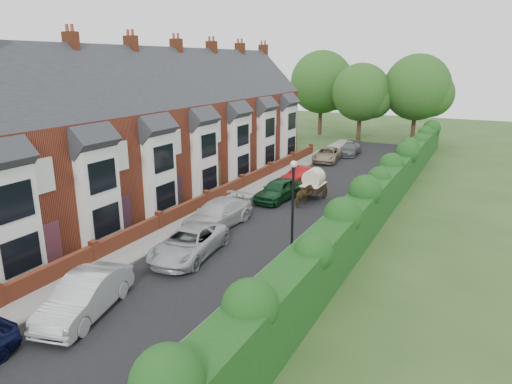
{
  "coord_description": "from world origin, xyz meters",
  "views": [
    {
      "loc": [
        11.06,
        -14.67,
        9.5
      ],
      "look_at": [
        -0.47,
        7.81,
        2.2
      ],
      "focal_mm": 32.0,
      "sensor_mm": 36.0,
      "label": 1
    }
  ],
  "objects_px": {
    "car_white": "(218,214)",
    "horse": "(304,196)",
    "lamppost": "(293,200)",
    "car_green": "(278,190)",
    "car_red": "(301,176)",
    "car_silver_b": "(189,243)",
    "horse_cart": "(314,182)",
    "car_silver_a": "(85,296)",
    "car_grey": "(350,149)",
    "car_beige": "(327,155)"
  },
  "relations": [
    {
      "from": "lamppost",
      "to": "car_green",
      "type": "relative_size",
      "value": 1.15
    },
    {
      "from": "lamppost",
      "to": "car_grey",
      "type": "relative_size",
      "value": 1.17
    },
    {
      "from": "car_grey",
      "to": "horse",
      "type": "bearing_deg",
      "value": -86.33
    },
    {
      "from": "car_red",
      "to": "horse",
      "type": "xyz_separation_m",
      "value": [
        2.27,
        -5.25,
        0.02
      ]
    },
    {
      "from": "car_silver_a",
      "to": "lamppost",
      "type": "bearing_deg",
      "value": 40.67
    },
    {
      "from": "car_white",
      "to": "lamppost",
      "type": "bearing_deg",
      "value": -23.0
    },
    {
      "from": "horse",
      "to": "horse_cart",
      "type": "height_order",
      "value": "horse_cart"
    },
    {
      "from": "car_silver_a",
      "to": "horse_cart",
      "type": "distance_m",
      "value": 18.61
    },
    {
      "from": "car_silver_a",
      "to": "car_red",
      "type": "bearing_deg",
      "value": 75.11
    },
    {
      "from": "car_beige",
      "to": "lamppost",
      "type": "bearing_deg",
      "value": -82.54
    },
    {
      "from": "car_white",
      "to": "car_red",
      "type": "height_order",
      "value": "car_white"
    },
    {
      "from": "car_silver_b",
      "to": "car_red",
      "type": "xyz_separation_m",
      "value": [
        -0.15,
        15.54,
        -0.04
      ]
    },
    {
      "from": "car_silver_a",
      "to": "car_beige",
      "type": "height_order",
      "value": "car_silver_a"
    },
    {
      "from": "lamppost",
      "to": "car_red",
      "type": "height_order",
      "value": "lamppost"
    },
    {
      "from": "car_silver_a",
      "to": "car_silver_b",
      "type": "xyz_separation_m",
      "value": [
        0.38,
        6.33,
        -0.06
      ]
    },
    {
      "from": "car_white",
      "to": "horse_cart",
      "type": "relative_size",
      "value": 1.72
    },
    {
      "from": "car_red",
      "to": "horse_cart",
      "type": "relative_size",
      "value": 1.34
    },
    {
      "from": "car_grey",
      "to": "lamppost",
      "type": "bearing_deg",
      "value": -82.55
    },
    {
      "from": "car_silver_b",
      "to": "horse_cart",
      "type": "distance_m",
      "value": 12.31
    },
    {
      "from": "car_white",
      "to": "horse",
      "type": "bearing_deg",
      "value": 65.98
    },
    {
      "from": "car_beige",
      "to": "car_green",
      "type": "bearing_deg",
      "value": -92.62
    },
    {
      "from": "car_white",
      "to": "car_silver_b",
      "type": "bearing_deg",
      "value": -73.55
    },
    {
      "from": "car_red",
      "to": "horse_cart",
      "type": "distance_m",
      "value": 4.16
    },
    {
      "from": "horse_cart",
      "to": "car_grey",
      "type": "bearing_deg",
      "value": 97.25
    },
    {
      "from": "car_silver_b",
      "to": "car_beige",
      "type": "height_order",
      "value": "car_silver_b"
    },
    {
      "from": "car_white",
      "to": "horse",
      "type": "relative_size",
      "value": 3.18
    },
    {
      "from": "lamppost",
      "to": "car_white",
      "type": "height_order",
      "value": "lamppost"
    },
    {
      "from": "lamppost",
      "to": "horse",
      "type": "height_order",
      "value": "lamppost"
    },
    {
      "from": "car_white",
      "to": "car_green",
      "type": "height_order",
      "value": "car_white"
    },
    {
      "from": "car_silver_b",
      "to": "car_green",
      "type": "distance_m",
      "value": 10.78
    },
    {
      "from": "lamppost",
      "to": "car_silver_b",
      "type": "distance_m",
      "value": 5.78
    },
    {
      "from": "car_silver_a",
      "to": "car_white",
      "type": "bearing_deg",
      "value": 78.99
    },
    {
      "from": "car_silver_b",
      "to": "car_red",
      "type": "distance_m",
      "value": 15.55
    },
    {
      "from": "car_red",
      "to": "horse",
      "type": "distance_m",
      "value": 5.72
    },
    {
      "from": "lamppost",
      "to": "car_beige",
      "type": "xyz_separation_m",
      "value": [
        -6.12,
        23.4,
        -2.62
      ]
    },
    {
      "from": "car_white",
      "to": "car_beige",
      "type": "xyz_separation_m",
      "value": [
        -0.12,
        20.4,
        -0.1
      ]
    },
    {
      "from": "car_silver_a",
      "to": "car_white",
      "type": "relative_size",
      "value": 0.89
    },
    {
      "from": "horse",
      "to": "lamppost",
      "type": "bearing_deg",
      "value": 112.78
    },
    {
      "from": "car_beige",
      "to": "car_white",
      "type": "bearing_deg",
      "value": -96.84
    },
    {
      "from": "car_silver_b",
      "to": "horse",
      "type": "bearing_deg",
      "value": 71.41
    },
    {
      "from": "lamppost",
      "to": "car_white",
      "type": "bearing_deg",
      "value": 153.4
    },
    {
      "from": "car_silver_a",
      "to": "horse",
      "type": "bearing_deg",
      "value": 67.15
    },
    {
      "from": "car_white",
      "to": "car_red",
      "type": "bearing_deg",
      "value": 89.28
    },
    {
      "from": "car_white",
      "to": "horse_cart",
      "type": "bearing_deg",
      "value": 71.75
    },
    {
      "from": "horse_cart",
      "to": "car_silver_a",
      "type": "bearing_deg",
      "value": -97.74
    },
    {
      "from": "car_red",
      "to": "car_silver_b",
      "type": "bearing_deg",
      "value": -75.64
    },
    {
      "from": "car_silver_a",
      "to": "horse_cart",
      "type": "bearing_deg",
      "value": 67.99
    },
    {
      "from": "horse",
      "to": "car_silver_b",
      "type": "bearing_deg",
      "value": 83.31
    },
    {
      "from": "car_grey",
      "to": "horse",
      "type": "relative_size",
      "value": 2.62
    },
    {
      "from": "car_white",
      "to": "horse",
      "type": "distance_m",
      "value": 6.72
    }
  ]
}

